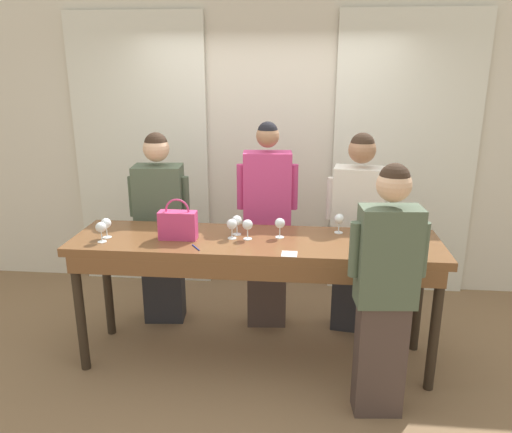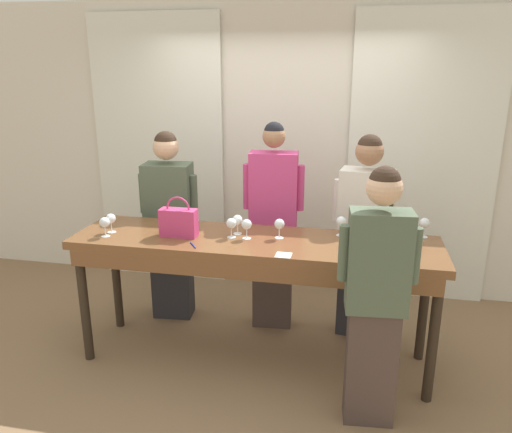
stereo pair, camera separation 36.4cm
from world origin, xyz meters
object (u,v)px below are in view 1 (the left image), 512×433
Objects in this scene: wine_bottle at (390,231)px; host_pouring at (385,289)px; wine_glass_back_left at (339,219)px; guest_olive_jacket at (161,228)px; guest_pink_top at (267,225)px; wine_glass_center_mid at (280,224)px; wine_glass_back_mid at (101,228)px; tasting_bar at (255,253)px; guest_cream_sweater at (357,232)px; wine_glass_near_host at (419,218)px; wine_glass_front_left at (407,243)px; wine_glass_center_left at (248,225)px; handbag at (178,224)px; wine_glass_front_mid at (232,225)px; wine_glass_by_bottle at (175,216)px; wine_glass_front_right at (106,224)px; wine_glass_center_right at (237,221)px; wine_glass_back_right at (408,232)px.

wine_bottle is 0.21× the size of host_pouring.
wine_glass_back_left is at bearing 136.41° from wine_bottle.
guest_pink_top is at bearing 0.00° from guest_olive_jacket.
wine_glass_center_mid is 1.00× the size of wine_glass_back_mid.
tasting_bar is 1.58× the size of guest_cream_sweater.
guest_cream_sweater is (1.66, 0.00, 0.02)m from guest_olive_jacket.
guest_pink_top is 1.06× the size of host_pouring.
guest_olive_jacket is (-2.08, 0.27, -0.23)m from wine_glass_near_host.
wine_glass_back_left is at bearing 130.42° from wine_glass_front_left.
wine_glass_center_mid is at bearing 14.09° from wine_glass_center_left.
handbag is at bearing -155.65° from guest_cream_sweater.
handbag reaches higher than wine_glass_near_host.
wine_glass_back_mid is at bearing -169.88° from wine_glass_front_mid.
wine_bottle reaches higher than wine_glass_center_mid.
guest_olive_jacket is at bearing -180.00° from guest_cream_sweater.
wine_glass_by_bottle is 0.09× the size of guest_cream_sweater.
guest_pink_top is at bearing 30.57° from wine_glass_by_bottle.
guest_olive_jacket reaches higher than tasting_bar.
wine_glass_front_mid is at bearing 179.24° from wine_glass_center_left.
wine_glass_center_left is (0.11, -0.00, 0.00)m from wine_glass_front_mid.
guest_pink_top is (0.91, 0.00, 0.06)m from guest_olive_jacket.
wine_glass_front_right reaches higher than tasting_bar.
wine_glass_front_mid is 1.00× the size of wine_glass_near_host.
wine_glass_front_right is 0.09× the size of guest_cream_sweater.
guest_pink_top reaches higher than tasting_bar.
wine_glass_front_mid is 1.00× the size of wine_glass_back_left.
handbag is (-0.56, -0.03, 0.21)m from tasting_bar.
wine_glass_near_host is (1.35, 0.20, -0.00)m from wine_glass_center_right.
wine_bottle is 2.36× the size of wine_glass_near_host.
wine_glass_by_bottle is (-1.84, -0.12, 0.00)m from wine_glass_near_host.
wine_glass_front_mid is 0.09× the size of guest_olive_jacket.
guest_pink_top is (-0.98, 0.84, -0.18)m from wine_glass_front_left.
guest_cream_sweater reaches higher than handbag.
wine_glass_near_host is (1.26, 0.29, -0.00)m from wine_glass_center_left.
wine_glass_front_left is at bearing -108.47° from wine_glass_near_host.
host_pouring is (1.03, -0.53, -0.21)m from wine_glass_front_mid.
wine_glass_by_bottle is (-0.07, 0.21, -0.00)m from handbag.
wine_glass_front_left is at bearing -8.30° from handbag.
wine_bottle is 0.78m from wine_glass_center_mid.
host_pouring is at bearing -30.00° from wine_glass_center_left.
wine_glass_back_right is at bearing 67.15° from host_pouring.
wine_glass_front_right is (-0.91, -0.07, 0.00)m from wine_glass_front_mid.
wine_glass_back_right is 0.09× the size of guest_cream_sweater.
wine_glass_front_right is at bearing -175.66° from wine_glass_front_mid.
wine_glass_back_left is at bearing 108.58° from host_pouring.
wine_glass_center_right is 1.22m from wine_glass_back_right.
wine_glass_front_mid is (0.39, 0.04, -0.00)m from handbag.
host_pouring is (0.68, -0.59, -0.21)m from wine_glass_center_mid.
wine_glass_front_mid is 1.00× the size of wine_glass_center_right.
tasting_bar is 0.60m from handbag.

